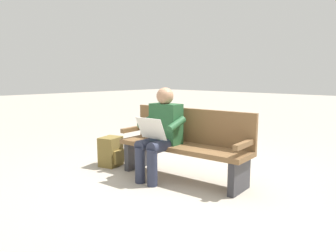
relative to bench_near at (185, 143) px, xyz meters
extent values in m
plane|color=#A89E8E|center=(-0.01, 0.07, -0.46)|extent=(40.00, 40.00, 0.00)
cube|color=brown|center=(-0.01, 0.07, -0.04)|extent=(1.84, 0.64, 0.06)
cube|color=brown|center=(0.01, -0.14, 0.22)|extent=(1.80, 0.21, 0.45)
cube|color=brown|center=(-0.85, -0.01, 0.11)|extent=(0.10, 0.48, 0.06)
cube|color=brown|center=(0.84, 0.15, 0.11)|extent=(0.10, 0.48, 0.06)
cube|color=#2D2D33|center=(-0.80, 0.00, -0.26)|extent=(0.12, 0.44, 0.39)
cube|color=#2D2D33|center=(0.79, 0.14, -0.26)|extent=(0.12, 0.44, 0.39)
cube|color=#23512D|center=(0.21, 0.14, 0.25)|extent=(0.42, 0.26, 0.52)
sphere|color=#A87A5B|center=(0.21, 0.16, 0.61)|extent=(0.22, 0.22, 0.22)
cylinder|color=#282D42|center=(0.09, 0.34, 0.01)|extent=(0.19, 0.43, 0.15)
cylinder|color=#282D42|center=(0.29, 0.36, 0.01)|extent=(0.19, 0.43, 0.15)
cylinder|color=#282D42|center=(0.08, 0.53, -0.23)|extent=(0.13, 0.13, 0.45)
cylinder|color=#282D42|center=(0.28, 0.55, -0.23)|extent=(0.13, 0.13, 0.45)
cylinder|color=#23512D|center=(-0.03, 0.22, 0.28)|extent=(0.12, 0.32, 0.18)
cylinder|color=#23512D|center=(0.44, 0.26, 0.28)|extent=(0.12, 0.32, 0.18)
cube|color=silver|center=(0.19, 0.44, 0.23)|extent=(0.41, 0.17, 0.27)
cube|color=brown|center=(1.16, 0.33, -0.24)|extent=(0.33, 0.37, 0.43)
cube|color=olive|center=(1.03, 0.29, -0.31)|extent=(0.10, 0.22, 0.19)
camera|label=1|loc=(-2.59, 3.12, 0.87)|focal=34.05mm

